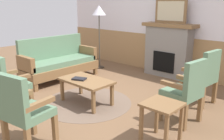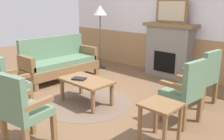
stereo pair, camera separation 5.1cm
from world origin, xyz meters
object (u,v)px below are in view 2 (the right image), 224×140
at_px(fireplace, 169,50).
at_px(coffee_table, 86,82).
at_px(armchair_near_fireplace, 203,75).
at_px(armchair_by_window_left, 186,89).
at_px(side_table, 161,112).
at_px(couch, 59,62).
at_px(book_on_table, 79,79).
at_px(floor_lamp_by_couch, 100,14).
at_px(framed_picture, 171,11).
at_px(armchair_front_left, 7,81).
at_px(armchair_front_center, 22,108).

height_order(fireplace, coffee_table, fireplace).
bearing_deg(armchair_near_fireplace, fireplace, 140.38).
bearing_deg(armchair_by_window_left, side_table, -86.73).
bearing_deg(fireplace, armchair_by_window_left, -53.62).
bearing_deg(side_table, couch, 166.94).
height_order(book_on_table, floor_lamp_by_couch, floor_lamp_by_couch).
height_order(fireplace, floor_lamp_by_couch, floor_lamp_by_couch).
bearing_deg(armchair_by_window_left, floor_lamp_by_couch, 156.67).
relative_size(couch, armchair_near_fireplace, 1.84).
relative_size(coffee_table, book_on_table, 4.15).
relative_size(framed_picture, armchair_front_left, 0.82).
relative_size(couch, armchair_front_center, 1.84).
bearing_deg(fireplace, armchair_front_center, -84.79).
distance_m(armchair_front_left, side_table, 2.46).
height_order(coffee_table, armchair_by_window_left, armchair_by_window_left).
bearing_deg(floor_lamp_by_couch, armchair_near_fireplace, -9.55).
bearing_deg(armchair_front_center, armchair_near_fireplace, 70.61).
height_order(book_on_table, side_table, side_table).
bearing_deg(couch, book_on_table, -22.52).
bearing_deg(armchair_front_center, couch, 136.52).
xyz_separation_m(fireplace, armchair_front_center, (0.36, -3.94, -0.11)).
bearing_deg(fireplace, side_table, -60.94).
relative_size(framed_picture, armchair_by_window_left, 0.82).
bearing_deg(armchair_near_fireplace, side_table, -84.57).
xyz_separation_m(armchair_front_center, side_table, (1.14, 1.24, -0.10)).
bearing_deg(fireplace, armchair_near_fireplace, -39.62).
height_order(fireplace, armchair_front_center, fireplace).
xyz_separation_m(armchair_front_left, armchair_front_center, (1.14, -0.32, 0.00)).
xyz_separation_m(framed_picture, couch, (-1.74, -1.95, -1.16)).
xyz_separation_m(book_on_table, armchair_front_center, (0.62, -1.38, 0.08)).
distance_m(fireplace, book_on_table, 2.59).
distance_m(framed_picture, coffee_table, 2.75).
bearing_deg(armchair_near_fireplace, book_on_table, -138.22).
xyz_separation_m(book_on_table, armchair_front_left, (-0.52, -1.05, 0.08)).
bearing_deg(armchair_front_center, armchair_front_left, 164.22).
height_order(framed_picture, armchair_near_fireplace, framed_picture).
height_order(framed_picture, floor_lamp_by_couch, framed_picture).
height_order(armchair_front_center, floor_lamp_by_couch, floor_lamp_by_couch).
height_order(armchair_near_fireplace, armchair_by_window_left, same).
xyz_separation_m(framed_picture, armchair_by_window_left, (1.46, -1.99, -1.02)).
relative_size(armchair_by_window_left, armchair_front_left, 1.00).
bearing_deg(book_on_table, armchair_near_fireplace, 41.78).
distance_m(fireplace, floor_lamp_by_couch, 2.02).
bearing_deg(armchair_front_center, book_on_table, 114.37).
height_order(armchair_near_fireplace, armchair_front_left, same).
height_order(book_on_table, armchair_near_fireplace, armchair_near_fireplace).
bearing_deg(framed_picture, armchair_front_center, -84.79).
bearing_deg(armchair_front_left, armchair_front_center, -15.78).
relative_size(fireplace, armchair_front_center, 1.33).
distance_m(armchair_near_fireplace, armchair_front_center, 2.99).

